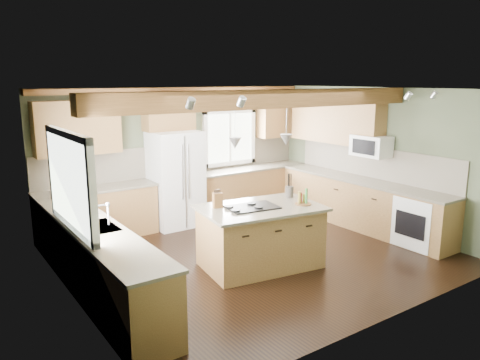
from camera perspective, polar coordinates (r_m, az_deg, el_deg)
floor at (r=7.55m, az=1.91°, el=-9.14°), size 5.60×5.60×0.00m
ceiling at (r=7.03m, az=2.06°, el=11.01°), size 5.60×5.60×0.00m
wall_back at (r=9.26m, az=-7.34°, el=3.14°), size 5.60×0.00×5.60m
wall_left at (r=5.97m, az=-20.08°, el=-2.58°), size 0.00×5.00×5.00m
wall_right at (r=9.11m, az=16.24°, el=2.60°), size 0.00×5.00×5.00m
ceiling_beam at (r=6.73m, az=4.01°, el=9.83°), size 5.55×0.26×0.26m
soffit_trim at (r=9.06m, az=-7.26°, el=10.83°), size 5.55×0.20×0.10m
backsplash_back at (r=9.26m, az=-7.28°, el=2.58°), size 5.58×0.03×0.58m
backsplash_right at (r=9.14m, az=15.91°, el=2.08°), size 0.03×3.70×0.58m
base_cab_back_left at (r=8.51m, az=-16.98°, el=-4.06°), size 2.02×0.60×0.88m
counter_back_left at (r=8.39m, az=-17.18°, el=-1.04°), size 2.06×0.64×0.04m
base_cab_back_right at (r=9.95m, az=1.22°, el=-1.17°), size 2.62×0.60×0.88m
counter_back_right at (r=9.86m, az=1.23°, el=1.43°), size 2.66×0.64×0.04m
base_cab_left at (r=6.36m, az=-16.98°, el=-9.63°), size 0.60×3.70×0.88m
counter_left at (r=6.21m, az=-17.25°, el=-5.68°), size 0.64×3.74×0.04m
base_cab_right at (r=9.09m, az=14.48°, el=-2.87°), size 0.60×3.70×0.88m
counter_right at (r=8.98m, az=14.64°, el=-0.04°), size 0.64×3.74×0.04m
upper_cab_back_left at (r=8.29m, az=-19.23°, el=6.03°), size 1.40×0.35×0.90m
upper_cab_over_fridge at (r=8.88m, az=-8.69°, el=8.24°), size 0.96×0.35×0.70m
upper_cab_right at (r=9.49m, az=11.56°, el=7.17°), size 0.35×2.20×0.90m
upper_cab_back_corner at (r=10.31m, az=4.52°, el=7.76°), size 0.90×0.35×0.90m
window_left at (r=5.97m, az=-20.19°, el=-0.13°), size 0.04×1.60×1.05m
window_back at (r=9.79m, az=-1.34°, el=5.21°), size 1.10×0.04×1.00m
sink at (r=6.20m, az=-17.25°, el=-5.64°), size 0.50×0.65×0.03m
faucet at (r=6.22m, az=-15.76°, el=-4.11°), size 0.02×0.02×0.28m
dishwasher at (r=5.24m, az=-12.27°, el=-14.35°), size 0.60×0.60×0.84m
oven at (r=8.34m, az=21.21°, el=-4.77°), size 0.60×0.72×0.84m
microwave at (r=8.87m, az=15.69°, el=4.02°), size 0.40×0.70×0.38m
pendant_left at (r=6.47m, az=-0.62°, el=4.51°), size 0.18×0.18×0.16m
pendant_right at (r=6.87m, az=5.64°, el=4.91°), size 0.18×0.18×0.16m
refrigerator at (r=8.87m, az=-7.85°, el=0.09°), size 0.90×0.74×1.80m
island at (r=7.00m, az=2.49°, el=-7.04°), size 1.79×1.25×0.88m
island_top at (r=6.86m, az=2.52°, el=-3.42°), size 1.92×1.37×0.04m
cooktop at (r=6.79m, az=1.50°, el=-3.32°), size 0.78×0.58×0.02m
knife_block at (r=6.78m, az=-2.76°, el=-2.47°), size 0.15×0.12×0.22m
utensil_crock at (r=7.42m, az=6.04°, el=-1.43°), size 0.16×0.16×0.17m
bottle_tray at (r=7.01m, az=7.72°, el=-2.06°), size 0.29×0.29×0.23m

